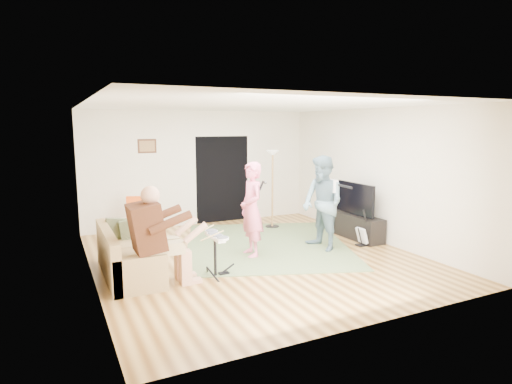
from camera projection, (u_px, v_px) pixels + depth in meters
floor at (255, 257)px, 7.74m from camera, size 6.00×6.00×0.00m
walls at (255, 183)px, 7.53m from camera, size 5.50×6.00×2.70m
ceiling at (255, 105)px, 7.32m from camera, size 6.00×6.00×0.00m
window_blinds at (87, 179)px, 6.49m from camera, size 0.00×2.05×2.05m
doorway at (222, 179)px, 10.47m from camera, size 2.10×0.00×2.10m
picture_frame at (147, 146)px, 9.56m from camera, size 0.42×0.03×0.32m
area_rug at (266, 244)px, 8.54m from camera, size 4.14×4.40×0.02m
sofa at (124, 260)px, 6.75m from camera, size 0.78×1.89×0.76m
drummer at (161, 247)px, 6.30m from camera, size 0.98×0.55×1.50m
drum_kit at (215, 257)px, 6.71m from camera, size 0.38×0.68×0.70m
singer at (252, 209)px, 7.70m from camera, size 0.45×0.65×1.72m
microphone at (261, 186)px, 7.72m from camera, size 0.06×0.06×0.24m
guitarist at (323, 203)px, 8.09m from camera, size 0.73×0.91×1.80m
guitar_held at (332, 186)px, 8.12m from camera, size 0.16×0.61×0.26m
guitar_spare at (362, 235)px, 8.44m from camera, size 0.26×0.23×0.73m
torchiere_lamp at (273, 175)px, 9.82m from camera, size 0.32×0.32×1.80m
dining_chair at (134, 225)px, 8.86m from camera, size 0.49×0.52×0.90m
tv_cabinet at (356, 226)px, 9.03m from camera, size 0.40×1.40×0.50m
television at (355, 198)px, 8.92m from camera, size 0.06×1.15×0.66m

